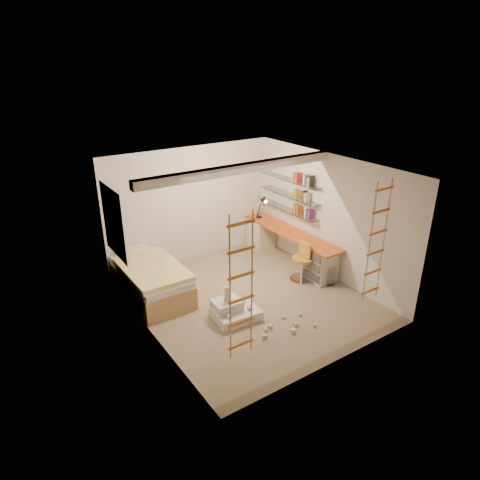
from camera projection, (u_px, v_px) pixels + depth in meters
floor at (249, 299)px, 8.30m from camera, size 4.50×4.50×0.00m
ceiling_beam at (240, 169)px, 7.54m from camera, size 4.00×0.18×0.16m
window_frame at (114, 222)px, 7.83m from camera, size 0.06×1.15×1.35m
window_blind at (117, 222)px, 7.85m from camera, size 0.02×1.00×1.20m
rope_ladder_left at (241, 288)px, 5.68m from camera, size 0.41×0.04×2.13m
rope_ladder_right at (377, 243)px, 7.06m from camera, size 0.41×0.04×2.13m
waste_bin at (328, 275)px, 8.84m from camera, size 0.29×0.29×0.36m
desk at (289, 245)px, 9.68m from camera, size 0.56×2.80×0.75m
shelves at (289, 195)px, 9.53m from camera, size 0.25×1.80×0.71m
bed at (151, 280)px, 8.36m from camera, size 1.02×2.00×0.69m
task_lamp at (263, 204)px, 10.10m from camera, size 0.14×0.36×0.57m
swivel_chair at (303, 267)px, 8.88m from camera, size 0.53×0.53×0.86m
play_platform at (233, 311)px, 7.66m from camera, size 0.85×0.68×0.36m
toy_blocks at (263, 315)px, 7.49m from camera, size 1.30×1.18×0.63m
books at (289, 189)px, 9.48m from camera, size 0.14×0.70×0.92m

